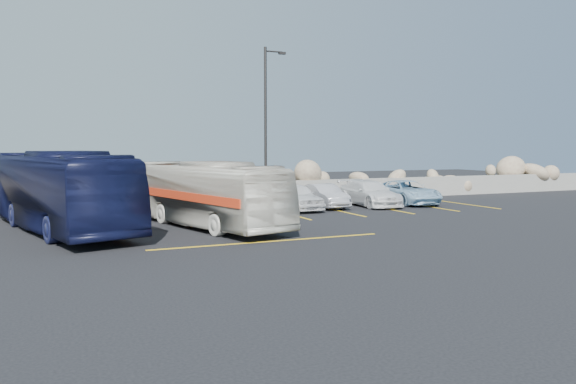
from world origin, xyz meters
name	(u,v)px	position (x,y,z in m)	size (l,w,h in m)	color
ground	(300,240)	(0.00, 0.00, 0.00)	(90.00, 90.00, 0.00)	black
seawall	(204,194)	(0.00, 12.00, 0.60)	(60.00, 0.40, 1.20)	gray
riprap_pile	(198,180)	(0.00, 13.20, 1.30)	(54.00, 2.80, 2.60)	tan
parking_lines	(341,215)	(4.64, 5.57, 0.01)	(18.16, 9.36, 0.01)	yellow
lamppost	(267,123)	(2.56, 9.50, 4.30)	(1.14, 0.18, 8.00)	#292624
vintage_bus	(205,194)	(-2.01, 4.52, 1.27)	(2.13, 9.10, 2.54)	beige
tour_coach	(59,191)	(-7.22, 5.60, 1.47)	(2.47, 10.57, 2.95)	black
car_a	(296,197)	(3.56, 8.18, 0.66)	(1.56, 3.89, 1.32)	white
car_b	(324,196)	(5.37, 8.64, 0.60)	(1.26, 3.62, 1.19)	#B1B0B5
car_c	(370,193)	(7.93, 8.44, 0.66)	(1.84, 4.52, 1.31)	white
car_d	(407,192)	(10.31, 8.50, 0.64)	(2.11, 4.58, 1.27)	#99C0DA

